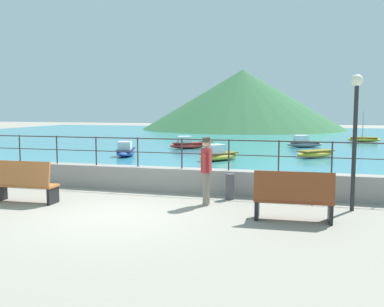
{
  "coord_description": "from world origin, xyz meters",
  "views": [
    {
      "loc": [
        4.39,
        -8.72,
        2.47
      ],
      "look_at": [
        0.88,
        3.7,
        1.1
      ],
      "focal_mm": 39.52,
      "sensor_mm": 36.0,
      "label": 1
    }
  ],
  "objects_px": {
    "boat_0": "(316,153)",
    "bench_far": "(293,197)",
    "bench_main": "(24,182)",
    "boat_4": "(218,155)",
    "boat_5": "(304,143)",
    "boat_3": "(126,151)",
    "person_walking": "(206,167)",
    "lamp_post": "(355,120)",
    "boat_2": "(364,139)",
    "boat_1": "(188,144)",
    "bollard": "(230,187)"
  },
  "relations": [
    {
      "from": "boat_3",
      "to": "bench_main",
      "type": "bearing_deg",
      "value": -79.64
    },
    {
      "from": "lamp_post",
      "to": "bench_main",
      "type": "bearing_deg",
      "value": -170.0
    },
    {
      "from": "boat_3",
      "to": "boat_4",
      "type": "relative_size",
      "value": 1.03
    },
    {
      "from": "boat_2",
      "to": "boat_4",
      "type": "relative_size",
      "value": 0.97
    },
    {
      "from": "bollard",
      "to": "boat_5",
      "type": "distance_m",
      "value": 16.27
    },
    {
      "from": "boat_1",
      "to": "boat_3",
      "type": "bearing_deg",
      "value": -111.99
    },
    {
      "from": "lamp_post",
      "to": "boat_1",
      "type": "height_order",
      "value": "lamp_post"
    },
    {
      "from": "boat_0",
      "to": "bench_main",
      "type": "bearing_deg",
      "value": -120.9
    },
    {
      "from": "boat_0",
      "to": "bench_far",
      "type": "bearing_deg",
      "value": -92.66
    },
    {
      "from": "bench_far",
      "to": "bollard",
      "type": "height_order",
      "value": "bench_far"
    },
    {
      "from": "bench_main",
      "to": "boat_4",
      "type": "bearing_deg",
      "value": 72.96
    },
    {
      "from": "boat_2",
      "to": "boat_5",
      "type": "bearing_deg",
      "value": -126.63
    },
    {
      "from": "boat_1",
      "to": "boat_2",
      "type": "height_order",
      "value": "boat_2"
    },
    {
      "from": "bench_main",
      "to": "boat_3",
      "type": "height_order",
      "value": "bench_main"
    },
    {
      "from": "bench_main",
      "to": "boat_4",
      "type": "relative_size",
      "value": 0.72
    },
    {
      "from": "person_walking",
      "to": "bench_main",
      "type": "bearing_deg",
      "value": -166.88
    },
    {
      "from": "lamp_post",
      "to": "bollard",
      "type": "height_order",
      "value": "lamp_post"
    },
    {
      "from": "bench_main",
      "to": "person_walking",
      "type": "bearing_deg",
      "value": 13.12
    },
    {
      "from": "boat_2",
      "to": "boat_3",
      "type": "bearing_deg",
      "value": -134.3
    },
    {
      "from": "person_walking",
      "to": "boat_0",
      "type": "xyz_separation_m",
      "value": [
        2.8,
        11.39,
        -0.72
      ]
    },
    {
      "from": "person_walking",
      "to": "boat_0",
      "type": "height_order",
      "value": "person_walking"
    },
    {
      "from": "boat_0",
      "to": "boat_3",
      "type": "height_order",
      "value": "boat_3"
    },
    {
      "from": "boat_2",
      "to": "bollard",
      "type": "bearing_deg",
      "value": -104.98
    },
    {
      "from": "bench_main",
      "to": "person_walking",
      "type": "relative_size",
      "value": 0.98
    },
    {
      "from": "bench_far",
      "to": "boat_1",
      "type": "relative_size",
      "value": 0.71
    },
    {
      "from": "bench_main",
      "to": "bollard",
      "type": "bearing_deg",
      "value": 20.64
    },
    {
      "from": "bench_main",
      "to": "lamp_post",
      "type": "xyz_separation_m",
      "value": [
        8.23,
        1.45,
        1.63
      ]
    },
    {
      "from": "bench_main",
      "to": "boat_3",
      "type": "distance_m",
      "value": 10.68
    },
    {
      "from": "boat_2",
      "to": "boat_3",
      "type": "relative_size",
      "value": 0.94
    },
    {
      "from": "bench_main",
      "to": "boat_5",
      "type": "relative_size",
      "value": 0.7
    },
    {
      "from": "boat_0",
      "to": "boat_4",
      "type": "bearing_deg",
      "value": -150.34
    },
    {
      "from": "lamp_post",
      "to": "boat_5",
      "type": "relative_size",
      "value": 1.33
    },
    {
      "from": "boat_3",
      "to": "boat_5",
      "type": "xyz_separation_m",
      "value": [
        8.72,
        7.61,
        0.0
      ]
    },
    {
      "from": "boat_2",
      "to": "boat_5",
      "type": "distance_m",
      "value": 6.94
    },
    {
      "from": "boat_4",
      "to": "bench_main",
      "type": "bearing_deg",
      "value": -107.04
    },
    {
      "from": "bench_main",
      "to": "lamp_post",
      "type": "relative_size",
      "value": 0.52
    },
    {
      "from": "boat_1",
      "to": "boat_5",
      "type": "xyz_separation_m",
      "value": [
        6.8,
        2.85,
        0.0
      ]
    },
    {
      "from": "bench_main",
      "to": "boat_0",
      "type": "bearing_deg",
      "value": 59.1
    },
    {
      "from": "bench_far",
      "to": "lamp_post",
      "type": "xyz_separation_m",
      "value": [
        1.34,
        1.44,
        1.63
      ]
    },
    {
      "from": "boat_2",
      "to": "boat_0",
      "type": "bearing_deg",
      "value": -107.26
    },
    {
      "from": "lamp_post",
      "to": "boat_1",
      "type": "xyz_separation_m",
      "value": [
        -8.23,
        13.81,
        -1.87
      ]
    },
    {
      "from": "boat_1",
      "to": "bench_far",
      "type": "bearing_deg",
      "value": -65.7
    },
    {
      "from": "lamp_post",
      "to": "boat_5",
      "type": "xyz_separation_m",
      "value": [
        -1.42,
        16.66,
        -1.87
      ]
    },
    {
      "from": "boat_0",
      "to": "boat_4",
      "type": "xyz_separation_m",
      "value": [
        -4.41,
        -2.51,
        0.07
      ]
    },
    {
      "from": "boat_2",
      "to": "boat_5",
      "type": "xyz_separation_m",
      "value": [
        -4.14,
        -5.57,
        0.06
      ]
    },
    {
      "from": "boat_2",
      "to": "boat_1",
      "type": "bearing_deg",
      "value": -142.41
    },
    {
      "from": "boat_5",
      "to": "bench_main",
      "type": "bearing_deg",
      "value": -110.59
    },
    {
      "from": "person_walking",
      "to": "boat_4",
      "type": "xyz_separation_m",
      "value": [
        -1.61,
        8.88,
        -0.65
      ]
    },
    {
      "from": "bollard",
      "to": "boat_5",
      "type": "bearing_deg",
      "value": 84.08
    },
    {
      "from": "person_walking",
      "to": "boat_1",
      "type": "distance_m",
      "value": 14.93
    }
  ]
}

